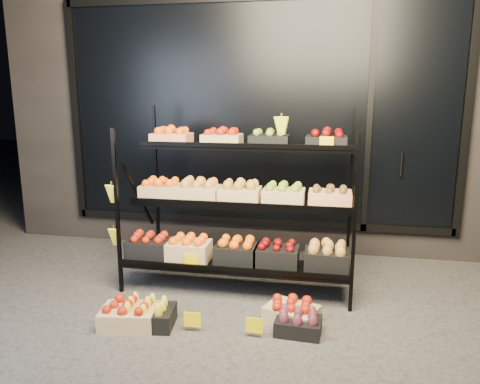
% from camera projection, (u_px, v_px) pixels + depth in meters
% --- Properties ---
extents(ground, '(24.00, 24.00, 0.00)m').
position_uv_depth(ground, '(226.00, 310.00, 3.94)').
color(ground, '#514F4C').
rests_on(ground, ground).
extents(building, '(6.00, 2.08, 3.50)m').
position_uv_depth(building, '(269.00, 95.00, 6.05)').
color(building, '#2D2826').
rests_on(building, ground).
extents(display_rack, '(2.18, 1.02, 1.69)m').
position_uv_depth(display_rack, '(238.00, 203.00, 4.35)').
color(display_rack, black).
rests_on(display_rack, ground).
extents(tag_floor_a, '(0.13, 0.01, 0.12)m').
position_uv_depth(tag_floor_a, '(192.00, 324.00, 3.58)').
color(tag_floor_a, '#FFD900').
rests_on(tag_floor_a, ground).
extents(tag_floor_b, '(0.13, 0.01, 0.12)m').
position_uv_depth(tag_floor_b, '(254.00, 330.00, 3.49)').
color(tag_floor_b, '#FFD900').
rests_on(tag_floor_b, ground).
extents(floor_crate_left, '(0.47, 0.37, 0.21)m').
position_uv_depth(floor_crate_left, '(129.00, 314.00, 3.66)').
color(floor_crate_left, '#DAB97E').
rests_on(floor_crate_left, ground).
extents(floor_crate_midleft, '(0.45, 0.36, 0.21)m').
position_uv_depth(floor_crate_midleft, '(147.00, 314.00, 3.66)').
color(floor_crate_midleft, black).
rests_on(floor_crate_midleft, ground).
extents(floor_crate_midright, '(0.47, 0.41, 0.20)m').
position_uv_depth(floor_crate_midright, '(291.00, 311.00, 3.71)').
color(floor_crate_midright, '#DAB97E').
rests_on(floor_crate_midright, ground).
extents(floor_crate_right, '(0.36, 0.27, 0.18)m').
position_uv_depth(floor_crate_right, '(298.00, 323.00, 3.55)').
color(floor_crate_right, black).
rests_on(floor_crate_right, ground).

